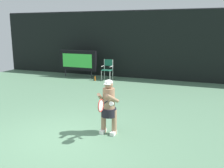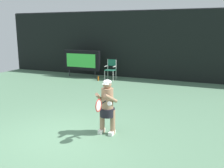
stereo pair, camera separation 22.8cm
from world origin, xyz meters
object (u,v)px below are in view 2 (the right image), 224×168
(water_bottle, at_px, (98,78))
(tennis_racket, at_px, (99,105))
(scoreboard, at_px, (82,60))
(tennis_player, at_px, (107,105))
(umpire_chair, at_px, (111,68))

(water_bottle, xyz_separation_m, tennis_racket, (3.27, -6.70, 0.80))
(scoreboard, xyz_separation_m, tennis_player, (4.54, -6.72, -0.18))
(umpire_chair, xyz_separation_m, tennis_racket, (2.76, -7.18, 0.30))
(tennis_player, distance_m, tennis_racket, 0.56)
(scoreboard, relative_size, tennis_racket, 3.65)
(tennis_player, bearing_deg, water_bottle, 117.80)
(scoreboard, xyz_separation_m, umpire_chair, (1.81, -0.08, -0.33))
(water_bottle, distance_m, tennis_player, 6.99)
(umpire_chair, bearing_deg, tennis_player, -67.65)
(scoreboard, distance_m, tennis_racket, 8.58)
(scoreboard, height_order, tennis_racket, scoreboard)
(water_bottle, bearing_deg, umpire_chair, 42.85)
(scoreboard, bearing_deg, tennis_player, -55.98)
(scoreboard, relative_size, umpire_chair, 2.04)
(scoreboard, bearing_deg, water_bottle, -23.59)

